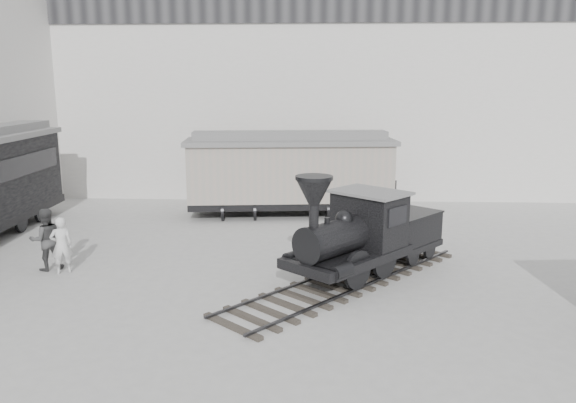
{
  "coord_description": "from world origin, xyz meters",
  "views": [
    {
      "loc": [
        0.98,
        -12.02,
        5.33
      ],
      "look_at": [
        0.23,
        3.94,
        2.0
      ],
      "focal_mm": 35.0,
      "sensor_mm": 36.0,
      "label": 1
    }
  ],
  "objects_px": {
    "locomotive": "(362,239)",
    "visitor_b": "(46,239)",
    "boxcar": "(290,171)",
    "visitor_a": "(61,245)"
  },
  "relations": [
    {
      "from": "locomotive",
      "to": "visitor_b",
      "type": "height_order",
      "value": "locomotive"
    },
    {
      "from": "locomotive",
      "to": "boxcar",
      "type": "xyz_separation_m",
      "value": [
        -2.35,
        7.69,
        0.7
      ]
    },
    {
      "from": "locomotive",
      "to": "visitor_b",
      "type": "distance_m",
      "value": 9.15
    },
    {
      "from": "boxcar",
      "to": "visitor_b",
      "type": "xyz_separation_m",
      "value": [
        -6.8,
        -7.46,
        -0.91
      ]
    },
    {
      "from": "locomotive",
      "to": "visitor_a",
      "type": "xyz_separation_m",
      "value": [
        -8.57,
        -0.05,
        -0.3
      ]
    },
    {
      "from": "locomotive",
      "to": "visitor_a",
      "type": "height_order",
      "value": "locomotive"
    },
    {
      "from": "locomotive",
      "to": "visitor_b",
      "type": "xyz_separation_m",
      "value": [
        -9.15,
        0.23,
        -0.21
      ]
    },
    {
      "from": "locomotive",
      "to": "boxcar",
      "type": "bearing_deg",
      "value": 148.5
    },
    {
      "from": "locomotive",
      "to": "visitor_a",
      "type": "bearing_deg",
      "value": -138.17
    },
    {
      "from": "visitor_a",
      "to": "locomotive",
      "type": "bearing_deg",
      "value": 151.0
    }
  ]
}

